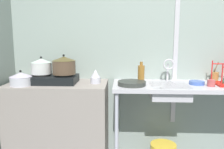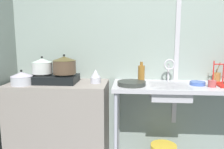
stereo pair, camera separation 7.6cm
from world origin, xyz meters
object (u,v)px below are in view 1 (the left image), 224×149
at_px(pot_on_right_burner, 64,65).
at_px(bottle_by_sink, 141,74).
at_px(pot_on_left_burner, 41,66).
at_px(small_bowl_on_drainboard, 197,83).
at_px(pot_beside_stove, 21,79).
at_px(utensil_jar, 215,76).
at_px(percolator, 95,77).
at_px(faucet, 168,66).
at_px(cup_by_rack, 211,83).
at_px(frying_pan, 132,83).
at_px(stove, 53,79).
at_px(sink_basin, 169,91).

height_order(pot_on_right_burner, bottle_by_sink, pot_on_right_burner).
height_order(pot_on_left_burner, small_bowl_on_drainboard, pot_on_left_burner).
bearing_deg(pot_beside_stove, utensil_jar, 9.66).
distance_m(percolator, bottle_by_sink, 0.48).
xyz_separation_m(small_bowl_on_drainboard, bottle_by_sink, (-0.57, 0.04, 0.08)).
xyz_separation_m(faucet, cup_by_rack, (0.38, -0.22, -0.14)).
relative_size(pot_on_left_burner, pot_on_right_burner, 0.87).
relative_size(frying_pan, small_bowl_on_drainboard, 1.85).
bearing_deg(bottle_by_sink, percolator, -177.07).
relative_size(percolator, cup_by_rack, 1.90).
relative_size(pot_beside_stove, cup_by_rack, 2.84).
bearing_deg(small_bowl_on_drainboard, frying_pan, -173.71).
relative_size(pot_on_right_burner, percolator, 1.68).
xyz_separation_m(stove, pot_on_left_burner, (-0.12, 0.00, 0.14)).
height_order(pot_on_right_burner, utensil_jar, pot_on_right_burner).
bearing_deg(pot_beside_stove, pot_on_right_burner, 18.80).
bearing_deg(small_bowl_on_drainboard, percolator, 179.12).
distance_m(frying_pan, bottle_by_sink, 0.17).
bearing_deg(faucet, small_bowl_on_drainboard, -27.52).
distance_m(faucet, frying_pan, 0.48).
bearing_deg(pot_on_left_burner, faucet, 5.68).
xyz_separation_m(sink_basin, utensil_jar, (0.55, 0.26, 0.11)).
bearing_deg(percolator, pot_beside_stove, -168.52).
height_order(cup_by_rack, bottle_by_sink, bottle_by_sink).
distance_m(pot_on_right_burner, faucet, 1.12).
relative_size(pot_beside_stove, percolator, 1.50).
xyz_separation_m(pot_on_left_burner, cup_by_rack, (1.74, -0.09, -0.15)).
height_order(pot_on_left_burner, percolator, pot_on_left_burner).
distance_m(faucet, bottle_by_sink, 0.33).
bearing_deg(faucet, utensil_jar, 8.11).
xyz_separation_m(pot_on_right_burner, sink_basin, (1.09, -0.05, -0.26)).
relative_size(percolator, bottle_by_sink, 0.64).
bearing_deg(percolator, sink_basin, -4.22).
bearing_deg(bottle_by_sink, utensil_jar, 11.84).
bearing_deg(frying_pan, stove, 174.54).
height_order(pot_beside_stove, bottle_by_sink, bottle_by_sink).
bearing_deg(cup_by_rack, pot_on_right_burner, 176.55).
xyz_separation_m(percolator, sink_basin, (0.76, -0.06, -0.14)).
height_order(pot_on_left_burner, bottle_by_sink, pot_on_left_burner).
bearing_deg(small_bowl_on_drainboard, pot_on_right_burner, 179.78).
height_order(sink_basin, faucet, faucet).
bearing_deg(percolator, cup_by_rack, -4.96).
bearing_deg(utensil_jar, stove, -173.20).
relative_size(stove, percolator, 3.43).
xyz_separation_m(stove, sink_basin, (1.21, -0.05, -0.11)).
distance_m(stove, frying_pan, 0.83).
distance_m(pot_on_right_burner, cup_by_rack, 1.51).
height_order(stove, pot_on_right_burner, pot_on_right_burner).
xyz_separation_m(stove, pot_beside_stove, (-0.29, -0.14, 0.02)).
bearing_deg(percolator, pot_on_left_burner, -178.89).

